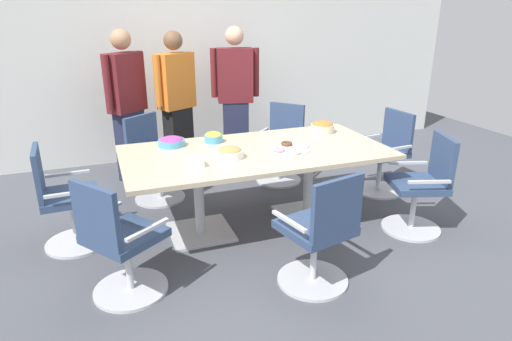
# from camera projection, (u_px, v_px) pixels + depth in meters

# --- Properties ---
(ground_plane) EXTENTS (10.00, 10.00, 0.01)m
(ground_plane) POSITION_uv_depth(u_px,v_px,m) (256.00, 224.00, 4.25)
(ground_plane) COLOR #4C4F56
(back_wall) EXTENTS (8.00, 0.10, 2.80)m
(back_wall) POSITION_uv_depth(u_px,v_px,m) (194.00, 53.00, 5.87)
(back_wall) COLOR silver
(back_wall) RESTS_ON ground
(conference_table) EXTENTS (2.40, 1.20, 0.75)m
(conference_table) POSITION_uv_depth(u_px,v_px,m) (256.00, 163.00, 4.03)
(conference_table) COLOR #CCB793
(conference_table) RESTS_ON ground
(office_chair_0) EXTENTS (0.59, 0.59, 0.91)m
(office_chair_0) POSITION_uv_depth(u_px,v_px,m) (384.00, 157.00, 4.89)
(office_chair_0) COLOR silver
(office_chair_0) RESTS_ON ground
(office_chair_1) EXTENTS (0.76, 0.76, 0.91)m
(office_chair_1) POSITION_uv_depth(u_px,v_px,m) (281.00, 148.00, 5.21)
(office_chair_1) COLOR silver
(office_chair_1) RESTS_ON ground
(office_chair_2) EXTENTS (0.76, 0.76, 0.91)m
(office_chair_2) POSITION_uv_depth(u_px,v_px,m) (154.00, 163.00, 4.69)
(office_chair_2) COLOR silver
(office_chair_2) RESTS_ON ground
(office_chair_3) EXTENTS (0.56, 0.56, 0.91)m
(office_chair_3) POSITION_uv_depth(u_px,v_px,m) (64.00, 203.00, 3.72)
(office_chair_3) COLOR silver
(office_chair_3) RESTS_ON ground
(office_chair_4) EXTENTS (0.75, 0.75, 0.91)m
(office_chair_4) POSITION_uv_depth(u_px,v_px,m) (120.00, 245.00, 3.05)
(office_chair_4) COLOR silver
(office_chair_4) RESTS_ON ground
(office_chair_5) EXTENTS (0.65, 0.65, 0.91)m
(office_chair_5) POSITION_uv_depth(u_px,v_px,m) (320.00, 237.00, 3.17)
(office_chair_5) COLOR silver
(office_chair_5) RESTS_ON ground
(office_chair_6) EXTENTS (0.68, 0.68, 0.91)m
(office_chair_6) POSITION_uv_depth(u_px,v_px,m) (421.00, 189.00, 4.00)
(office_chair_6) COLOR silver
(office_chair_6) RESTS_ON ground
(person_standing_0) EXTENTS (0.51, 0.46, 1.76)m
(person_standing_0) POSITION_uv_depth(u_px,v_px,m) (127.00, 104.00, 5.07)
(person_standing_0) COLOR #232842
(person_standing_0) RESTS_ON ground
(person_standing_1) EXTENTS (0.57, 0.41, 1.73)m
(person_standing_1) POSITION_uv_depth(u_px,v_px,m) (177.00, 102.00, 5.31)
(person_standing_1) COLOR black
(person_standing_1) RESTS_ON ground
(person_standing_2) EXTENTS (0.61, 0.31, 1.77)m
(person_standing_2) POSITION_uv_depth(u_px,v_px,m) (235.00, 95.00, 5.57)
(person_standing_2) COLOR #232842
(person_standing_2) RESTS_ON ground
(snack_bowl_chips_yellow) EXTENTS (0.18, 0.18, 0.10)m
(snack_bowl_chips_yellow) POSITION_uv_depth(u_px,v_px,m) (213.00, 137.00, 4.21)
(snack_bowl_chips_yellow) COLOR #4C9EC6
(snack_bowl_chips_yellow) RESTS_ON conference_table
(snack_bowl_candy_mix) EXTENTS (0.25, 0.25, 0.09)m
(snack_bowl_candy_mix) POSITION_uv_depth(u_px,v_px,m) (172.00, 141.00, 4.10)
(snack_bowl_candy_mix) COLOR #4C9EC6
(snack_bowl_candy_mix) RESTS_ON conference_table
(snack_bowl_cookies) EXTENTS (0.24, 0.24, 0.10)m
(snack_bowl_cookies) POSITION_uv_depth(u_px,v_px,m) (230.00, 152.00, 3.76)
(snack_bowl_cookies) COLOR white
(snack_bowl_cookies) RESTS_ON conference_table
(snack_bowl_pretzels) EXTENTS (0.25, 0.25, 0.12)m
(snack_bowl_pretzels) POSITION_uv_depth(u_px,v_px,m) (323.00, 127.00, 4.55)
(snack_bowl_pretzels) COLOR beige
(snack_bowl_pretzels) RESTS_ON conference_table
(donut_platter) EXTENTS (0.36, 0.36, 0.04)m
(donut_platter) POSITION_uv_depth(u_px,v_px,m) (291.00, 149.00, 3.97)
(donut_platter) COLOR white
(donut_platter) RESTS_ON conference_table
(napkin_pile) EXTENTS (0.14, 0.14, 0.08)m
(napkin_pile) POSITION_uv_depth(u_px,v_px,m) (194.00, 162.00, 3.56)
(napkin_pile) COLOR white
(napkin_pile) RESTS_ON conference_table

